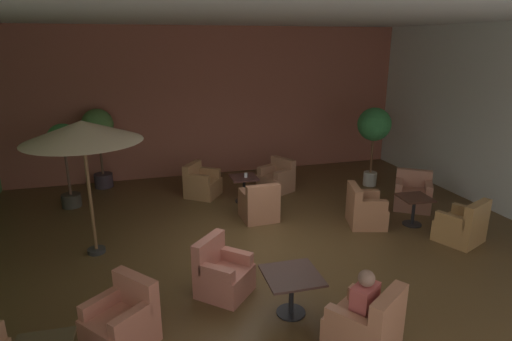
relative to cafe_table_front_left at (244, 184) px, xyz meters
The scene contains 21 objects.
ground_plane 2.57m from the cafe_table_front_left, 96.26° to the right, with size 11.40×10.24×0.02m, color #523B20.
wall_back_brick 3.05m from the cafe_table_front_left, 96.16° to the left, with size 11.40×0.08×4.16m, color #975442.
ceiling_slab 4.53m from the cafe_table_front_left, 96.26° to the right, with size 11.40×10.24×0.06m, color silver.
cafe_table_front_left is the anchor object (origin of this frame).
armchair_front_left_north 1.15m from the cafe_table_front_left, 87.76° to the right, with size 0.76×0.79×0.87m.
armchair_front_left_east 1.15m from the cafe_table_front_left, 27.52° to the left, with size 0.98×1.00×0.84m.
armchair_front_left_south 1.15m from the cafe_table_front_left, 144.27° to the left, with size 1.03×1.02×0.83m.
armchair_front_right_south 5.28m from the cafe_table_front_left, 121.56° to the right, with size 1.03×1.02×0.87m.
cafe_table_mid_center 4.52m from the cafe_table_front_left, 95.99° to the right, with size 0.78×0.78×0.63m.
armchair_mid_center_north 3.94m from the cafe_table_front_left, 109.37° to the right, with size 1.00×1.00×0.88m.
armchair_mid_center_east 5.46m from the cafe_table_front_left, 88.34° to the right, with size 1.04×1.05×0.90m.
cafe_table_rear_right 3.87m from the cafe_table_front_left, 36.80° to the right, with size 0.67×0.67×0.63m.
armchair_rear_right_north 3.97m from the cafe_table_front_left, 21.79° to the right, with size 1.08×1.07×0.86m.
armchair_rear_right_east 2.93m from the cafe_table_front_left, 43.90° to the right, with size 0.91×0.95×0.87m.
armchair_rear_right_south 4.79m from the cafe_table_front_left, 43.01° to the right, with size 1.00×0.98×0.87m.
patio_umbrella_tall_red 4.16m from the cafe_table_front_left, 151.42° to the right, with size 2.00×2.00×2.46m.
potted_tree_left_corner 4.19m from the cafe_table_front_left, 168.63° to the left, with size 0.72×0.72×1.98m.
potted_tree_mid_left 3.77m from the cafe_table_front_left, ahead, with size 0.87×0.87×2.11m.
potted_tree_mid_right 4.07m from the cafe_table_front_left, 148.04° to the left, with size 0.79×0.79×2.10m.
patron_blue_shirt 5.42m from the cafe_table_front_left, 88.61° to the right, with size 0.44×0.40×0.66m.
iced_drink_cup 0.25m from the cafe_table_front_left, 46.38° to the right, with size 0.08×0.08×0.11m, color white.
Camera 1 is at (-2.12, -6.86, 3.73)m, focal length 29.73 mm.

